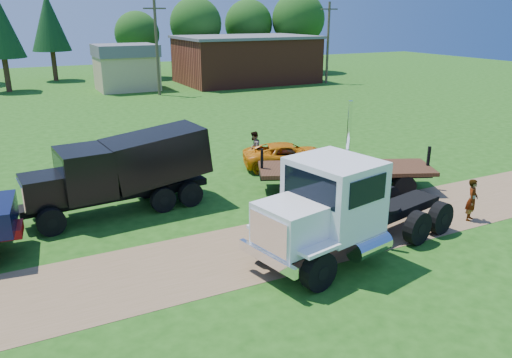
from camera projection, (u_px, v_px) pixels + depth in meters
name	position (u px, v px, depth m)	size (l,w,h in m)	color
ground	(278.00, 245.00, 17.62)	(140.00, 140.00, 0.00)	#1B4B10
dirt_track	(278.00, 245.00, 17.62)	(120.00, 4.20, 0.01)	brown
white_semi_tractor	(336.00, 209.00, 16.22)	(8.56, 4.33, 5.05)	black
black_dump_truck	(125.00, 168.00, 20.22)	(7.66, 2.92, 3.27)	black
orange_pickup	(288.00, 156.00, 26.16)	(2.19, 4.76, 1.32)	orange
flatbed_trailer	(345.00, 172.00, 22.83)	(8.15, 5.30, 2.01)	#341C10
spectator_a	(472.00, 200.00, 19.49)	(0.61, 0.40, 1.68)	#999999
spectator_b	(254.00, 148.00, 26.66)	(0.89, 0.69, 1.83)	#999999
brick_building	(246.00, 59.00, 58.35)	(15.40, 10.40, 5.30)	maroon
tan_shed	(126.00, 67.00, 52.44)	(6.20, 5.40, 4.70)	tan
utility_poles	(157.00, 46.00, 48.34)	(42.20, 0.28, 9.00)	#473C28
tree_row	(114.00, 23.00, 59.78)	(59.34, 15.11, 11.46)	#321E14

